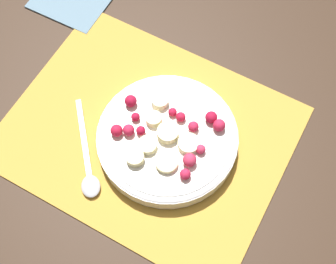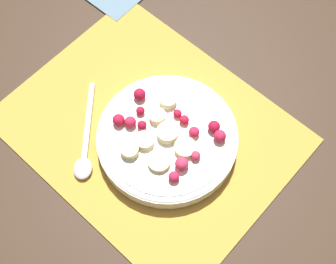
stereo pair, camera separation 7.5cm
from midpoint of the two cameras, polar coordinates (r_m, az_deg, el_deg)
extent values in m
plane|color=#382619|center=(0.80, 0.49, 0.01)|extent=(3.00, 3.00, 0.00)
cube|color=gold|center=(0.80, 0.49, 0.11)|extent=(0.46, 0.37, 0.01)
cylinder|color=white|center=(0.77, 2.77, -1.04)|extent=(0.23, 0.23, 0.03)
torus|color=white|center=(0.76, 2.80, -0.72)|extent=(0.23, 0.23, 0.01)
cylinder|color=white|center=(0.76, 2.82, -0.57)|extent=(0.21, 0.21, 0.00)
cylinder|color=#F4EAB7|center=(0.75, 0.02, -1.35)|extent=(0.04, 0.04, 0.01)
cylinder|color=#F4EAB7|center=(0.74, 4.96, -2.24)|extent=(0.04, 0.04, 0.01)
cylinder|color=beige|center=(0.75, 2.75, -0.43)|extent=(0.05, 0.05, 0.01)
cylinder|color=beige|center=(0.76, 1.50, 1.64)|extent=(0.03, 0.03, 0.01)
cylinder|color=beige|center=(0.73, 1.83, -3.91)|extent=(0.05, 0.05, 0.01)
cylinder|color=beige|center=(0.74, -1.81, -2.51)|extent=(0.03, 0.03, 0.01)
cylinder|color=#F4EAB7|center=(0.78, 2.88, 3.53)|extent=(0.03, 0.03, 0.01)
sphere|color=red|center=(0.77, 3.96, 1.98)|extent=(0.01, 0.01, 0.01)
sphere|color=#B21433|center=(0.76, -0.40, 0.58)|extent=(0.02, 0.02, 0.02)
sphere|color=red|center=(0.76, -3.25, 1.18)|extent=(0.02, 0.02, 0.02)
sphere|color=#B21433|center=(0.76, 8.46, 0.37)|extent=(0.02, 0.02, 0.02)
sphere|color=#DB3356|center=(0.74, 6.54, -2.94)|extent=(0.02, 0.02, 0.02)
sphere|color=#D12347|center=(0.75, 6.05, -0.29)|extent=(0.02, 0.02, 0.02)
sphere|color=#B21433|center=(0.77, -0.66, 2.29)|extent=(0.01, 0.01, 0.01)
sphere|color=#D12347|center=(0.72, 3.72, -5.78)|extent=(0.02, 0.02, 0.02)
sphere|color=red|center=(0.76, 4.80, 1.20)|extent=(0.02, 0.02, 0.02)
sphere|color=#B21433|center=(0.78, -0.74, 4.34)|extent=(0.02, 0.02, 0.02)
sphere|color=#DB3356|center=(0.73, 4.64, -4.20)|extent=(0.02, 0.02, 0.02)
sphere|color=#D12347|center=(0.75, 9.18, -0.78)|extent=(0.02, 0.02, 0.02)
sphere|color=#D12347|center=(0.76, -1.81, 0.94)|extent=(0.02, 0.02, 0.02)
cube|color=#B2B2B7|center=(0.81, -7.09, 1.21)|extent=(0.10, 0.12, 0.00)
ellipsoid|color=#B2B2B7|center=(0.77, -7.62, -4.73)|extent=(0.05, 0.05, 0.01)
camera|label=1|loc=(0.04, -87.12, 5.98)|focal=50.00mm
camera|label=2|loc=(0.04, 92.88, -5.98)|focal=50.00mm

